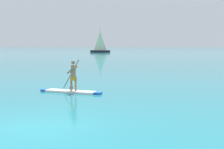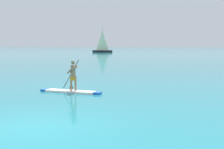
# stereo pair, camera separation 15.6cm
# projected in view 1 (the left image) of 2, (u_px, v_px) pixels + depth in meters

# --- Properties ---
(ground) EXTENTS (440.00, 440.00, 0.00)m
(ground) POSITION_uv_depth(u_px,v_px,m) (36.00, 127.00, 9.44)
(ground) COLOR #1E727F
(paddleboarder_mid_center) EXTENTS (3.56, 0.95, 1.79)m
(paddleboarder_mid_center) POSITION_uv_depth(u_px,v_px,m) (71.00, 86.00, 16.06)
(paddleboarder_mid_center) COLOR white
(paddleboarder_mid_center) RESTS_ON ground
(sailboat_left_horizon) EXTENTS (6.07, 2.02, 7.58)m
(sailboat_left_horizon) POSITION_uv_depth(u_px,v_px,m) (100.00, 49.00, 91.20)
(sailboat_left_horizon) COLOR black
(sailboat_left_horizon) RESTS_ON ground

